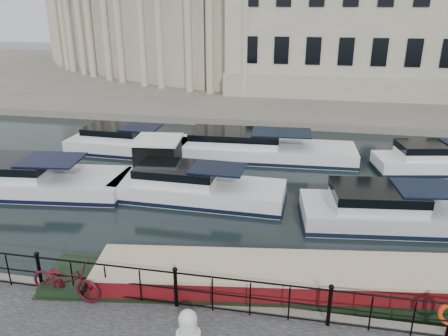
# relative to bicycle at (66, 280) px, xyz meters

# --- Properties ---
(ground_plane) EXTENTS (160.00, 160.00, 0.00)m
(ground_plane) POSITION_rel_bicycle_xyz_m (3.08, 2.46, -1.11)
(ground_plane) COLOR black
(ground_plane) RESTS_ON ground
(far_bank) EXTENTS (120.00, 42.00, 0.55)m
(far_bank) POSITION_rel_bicycle_xyz_m (3.08, 41.46, -0.84)
(far_bank) COLOR #6B665B
(far_bank) RESTS_ON ground_plane
(railing) EXTENTS (24.14, 0.14, 1.22)m
(railing) POSITION_rel_bicycle_xyz_m (3.08, 0.21, 0.09)
(railing) COLOR black
(railing) RESTS_ON near_quay
(civic_building) EXTENTS (53.55, 31.84, 16.85)m
(civic_building) POSITION_rel_bicycle_xyz_m (2.08, 37.16, 5.93)
(civic_building) COLOR #ADA38C
(civic_building) RESTS_ON far_bank
(bicycle) EXTENTS (2.21, 1.01, 1.12)m
(bicycle) POSITION_rel_bicycle_xyz_m (0.00, 0.00, 0.00)
(bicycle) COLOR #460C15
(bicycle) RESTS_ON near_quay
(mooring_bollard) EXTENTS (0.62, 0.62, 0.70)m
(mooring_bollard) POSITION_rel_bicycle_xyz_m (3.68, -0.78, -0.23)
(mooring_bollard) COLOR silver
(mooring_bollard) RESTS_ON near_quay
(narrowboat) EXTENTS (15.87, 4.23, 1.57)m
(narrowboat) POSITION_rel_bicycle_xyz_m (6.71, 1.81, -0.75)
(narrowboat) COLOR black
(narrowboat) RESTS_ON ground_plane
(harbour_hut) EXTENTS (3.21, 2.76, 2.18)m
(harbour_hut) POSITION_rel_bicycle_xyz_m (-0.76, 10.08, -0.16)
(harbour_hut) COLOR #6B665B
(harbour_hut) RESTS_ON ground_plane
(cabin_cruisers) EXTENTS (27.87, 10.31, 1.99)m
(cabin_cruisers) POSITION_rel_bicycle_xyz_m (2.33, 10.77, -0.74)
(cabin_cruisers) COLOR silver
(cabin_cruisers) RESTS_ON ground_plane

